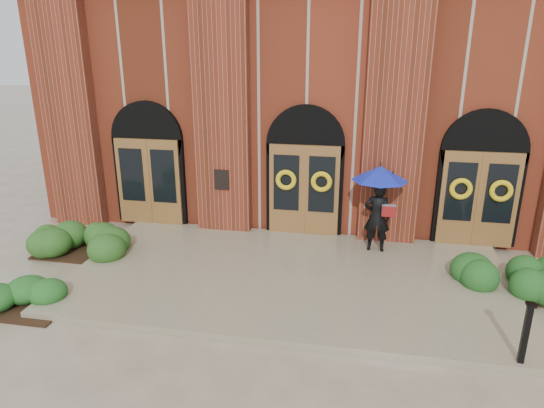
% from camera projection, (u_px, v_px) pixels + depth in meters
% --- Properties ---
extents(ground, '(90.00, 90.00, 0.00)m').
position_uv_depth(ground, '(288.00, 283.00, 11.11)').
color(ground, tan).
rests_on(ground, ground).
extents(landing, '(10.00, 5.30, 0.15)m').
position_uv_depth(landing, '(289.00, 277.00, 11.23)').
color(landing, gray).
rests_on(landing, ground).
extents(church_building, '(16.20, 12.53, 7.00)m').
position_uv_depth(church_building, '(325.00, 90.00, 18.18)').
color(church_building, maroon).
rests_on(church_building, ground).
extents(man_with_umbrella, '(1.43, 1.43, 2.22)m').
position_uv_depth(man_with_umbrella, '(379.00, 192.00, 12.00)').
color(man_with_umbrella, black).
rests_on(man_with_umbrella, landing).
extents(metal_post, '(0.16, 0.16, 1.11)m').
position_uv_depth(metal_post, '(526.00, 332.00, 7.94)').
color(metal_post, black).
rests_on(metal_post, landing).
extents(hedge_wall_left, '(2.69, 1.08, 0.69)m').
position_uv_depth(hedge_wall_left, '(93.00, 242.00, 12.48)').
color(hedge_wall_left, '#25501A').
rests_on(hedge_wall_left, ground).
extents(hedge_wall_right, '(2.73, 1.09, 0.70)m').
position_uv_depth(hedge_wall_right, '(527.00, 278.00, 10.56)').
color(hedge_wall_right, '#1D4D1B').
rests_on(hedge_wall_right, ground).
extents(hedge_front_left, '(1.42, 1.21, 0.50)m').
position_uv_depth(hedge_front_left, '(31.00, 295.00, 10.06)').
color(hedge_front_left, '#1E561D').
rests_on(hedge_front_left, ground).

